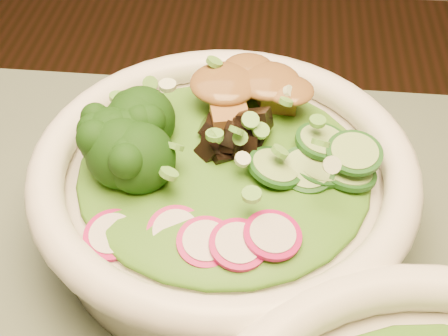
# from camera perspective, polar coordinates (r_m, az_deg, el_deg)

# --- Properties ---
(salad_bowl) EXTENTS (0.29, 0.29, 0.08)m
(salad_bowl) POSITION_cam_1_polar(r_m,az_deg,el_deg) (0.48, 0.00, -1.79)
(salad_bowl) COLOR white
(salad_bowl) RESTS_ON dining_table
(lettuce_bed) EXTENTS (0.22, 0.22, 0.03)m
(lettuce_bed) POSITION_cam_1_polar(r_m,az_deg,el_deg) (0.46, 0.00, 0.09)
(lettuce_bed) COLOR #2E6715
(lettuce_bed) RESTS_ON salad_bowl
(broccoli_florets) EXTENTS (0.10, 0.09, 0.05)m
(broccoli_florets) POSITION_cam_1_polar(r_m,az_deg,el_deg) (0.46, -8.20, 2.61)
(broccoli_florets) COLOR black
(broccoli_florets) RESTS_ON salad_bowl
(radish_slices) EXTENTS (0.12, 0.07, 0.02)m
(radish_slices) POSITION_cam_1_polar(r_m,az_deg,el_deg) (0.41, -1.59, -6.24)
(radish_slices) COLOR #A80C51
(radish_slices) RESTS_ON salad_bowl
(cucumber_slices) EXTENTS (0.09, 0.09, 0.04)m
(cucumber_slices) POSITION_cam_1_polar(r_m,az_deg,el_deg) (0.45, 8.75, -0.06)
(cucumber_slices) COLOR #9ACA70
(cucumber_slices) RESTS_ON salad_bowl
(mushroom_heap) EXTENTS (0.09, 0.09, 0.04)m
(mushroom_heap) POSITION_cam_1_polar(r_m,az_deg,el_deg) (0.46, 0.33, 2.57)
(mushroom_heap) COLOR black
(mushroom_heap) RESTS_ON salad_bowl
(tofu_cubes) EXTENTS (0.11, 0.09, 0.04)m
(tofu_cubes) POSITION_cam_1_polar(r_m,az_deg,el_deg) (0.50, 1.77, 6.38)
(tofu_cubes) COLOR olive
(tofu_cubes) RESTS_ON salad_bowl
(peanut_sauce) EXTENTS (0.08, 0.06, 0.02)m
(peanut_sauce) POSITION_cam_1_polar(r_m,az_deg,el_deg) (0.50, 1.80, 7.66)
(peanut_sauce) COLOR brown
(peanut_sauce) RESTS_ON tofu_cubes
(scallion_garnish) EXTENTS (0.21, 0.21, 0.03)m
(scallion_garnish) POSITION_cam_1_polar(r_m,az_deg,el_deg) (0.45, 0.00, 2.52)
(scallion_garnish) COLOR #5EA43A
(scallion_garnish) RESTS_ON salad_bowl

